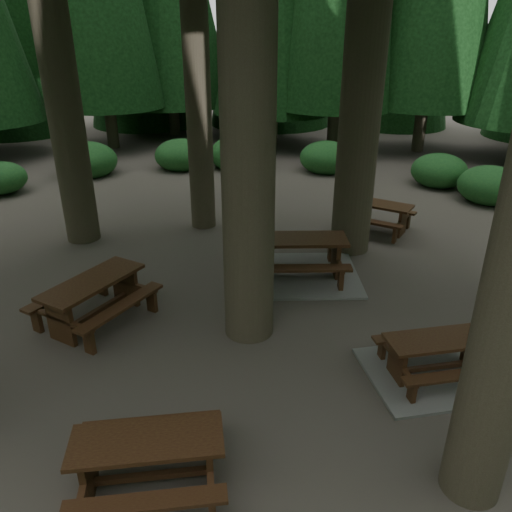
% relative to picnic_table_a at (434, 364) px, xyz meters
% --- Properties ---
extents(ground, '(80.00, 80.00, 0.00)m').
position_rel_picnic_table_a_xyz_m(ground, '(-3.83, 0.45, -0.21)').
color(ground, '#4B443D').
rests_on(ground, ground).
extents(picnic_table_a, '(2.45, 2.27, 0.67)m').
position_rel_picnic_table_a_xyz_m(picnic_table_a, '(0.00, 0.00, 0.00)').
color(picnic_table_a, gray).
rests_on(picnic_table_a, ground).
extents(picnic_table_b, '(2.07, 2.31, 0.83)m').
position_rel_picnic_table_a_xyz_m(picnic_table_b, '(-5.80, 0.41, 0.34)').
color(picnic_table_b, '#381911').
rests_on(picnic_table_b, ground).
extents(picnic_table_c, '(3.02, 2.68, 0.88)m').
position_rel_picnic_table_a_xyz_m(picnic_table_c, '(-2.48, 2.93, 0.10)').
color(picnic_table_c, gray).
rests_on(picnic_table_c, ground).
extents(picnic_table_d, '(2.10, 1.90, 0.75)m').
position_rel_picnic_table_a_xyz_m(picnic_table_d, '(-0.80, 6.01, 0.28)').
color(picnic_table_d, '#381911').
rests_on(picnic_table_d, ground).
extents(picnic_table_e, '(2.05, 1.84, 0.73)m').
position_rel_picnic_table_a_xyz_m(picnic_table_e, '(-3.44, -2.79, 0.27)').
color(picnic_table_e, '#381911').
rests_on(picnic_table_e, ground).
extents(shrub_ring, '(23.86, 24.64, 1.49)m').
position_rel_picnic_table_a_xyz_m(shrub_ring, '(-3.12, 1.20, 0.19)').
color(shrub_ring, '#1E5927').
rests_on(shrub_ring, ground).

